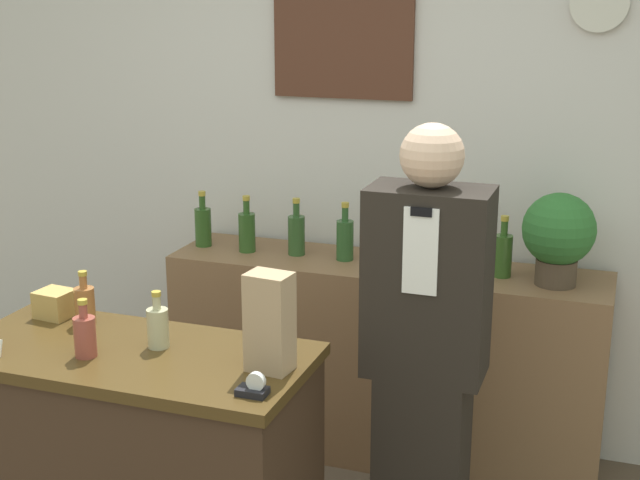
{
  "coord_description": "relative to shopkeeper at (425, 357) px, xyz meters",
  "views": [
    {
      "loc": [
        1.09,
        -1.87,
        2.06
      ],
      "look_at": [
        0.04,
        1.09,
        1.17
      ],
      "focal_mm": 50.0,
      "sensor_mm": 36.0,
      "label": 1
    }
  ],
  "objects": [
    {
      "name": "back_wall",
      "position": [
        -0.48,
        1.03,
        0.54
      ],
      "size": [
        5.2,
        0.09,
        2.7
      ],
      "color": "silver",
      "rests_on": "ground_plane"
    },
    {
      "name": "shelf_bottle_5",
      "position": [
        -0.08,
        0.74,
        0.18
      ],
      "size": [
        0.08,
        0.08,
        0.26
      ],
      "color": "#335422",
      "rests_on": "back_shelf"
    },
    {
      "name": "tape_dispenser",
      "position": [
        -0.36,
        -0.67,
        0.12
      ],
      "size": [
        0.09,
        0.06,
        0.07
      ],
      "color": "black",
      "rests_on": "display_counter"
    },
    {
      "name": "shelf_bottle_0",
      "position": [
        -1.23,
        0.75,
        0.18
      ],
      "size": [
        0.08,
        0.08,
        0.26
      ],
      "color": "#2B4F1E",
      "rests_on": "back_shelf"
    },
    {
      "name": "gift_box",
      "position": [
        -1.29,
        -0.31,
        0.15
      ],
      "size": [
        0.13,
        0.12,
        0.1
      ],
      "color": "tan",
      "rests_on": "display_counter"
    },
    {
      "name": "paper_bag",
      "position": [
        -0.38,
        -0.49,
        0.26
      ],
      "size": [
        0.15,
        0.12,
        0.31
      ],
      "color": "tan",
      "rests_on": "display_counter"
    },
    {
      "name": "counter_bottle_3",
      "position": [
        -0.8,
        -0.44,
        0.17
      ],
      "size": [
        0.07,
        0.07,
        0.19
      ],
      "color": "#B4B086",
      "rests_on": "display_counter"
    },
    {
      "name": "back_shelf",
      "position": [
        -0.35,
        0.75,
        -0.37
      ],
      "size": [
        1.92,
        0.44,
        0.9
      ],
      "color": "brown",
      "rests_on": "ground_plane"
    },
    {
      "name": "shelf_bottle_6",
      "position": [
        0.15,
        0.75,
        0.18
      ],
      "size": [
        0.08,
        0.08,
        0.26
      ],
      "color": "#315620",
      "rests_on": "back_shelf"
    },
    {
      "name": "shelf_bottle_3",
      "position": [
        -0.54,
        0.76,
        0.18
      ],
      "size": [
        0.08,
        0.08,
        0.26
      ],
      "color": "#2A5327",
      "rests_on": "back_shelf"
    },
    {
      "name": "shelf_bottle_1",
      "position": [
        -1.0,
        0.73,
        0.18
      ],
      "size": [
        0.08,
        0.08,
        0.26
      ],
      "color": "#2C5120",
      "rests_on": "back_shelf"
    },
    {
      "name": "shelf_bottle_2",
      "position": [
        -0.77,
        0.76,
        0.18
      ],
      "size": [
        0.08,
        0.08,
        0.26
      ],
      "color": "#2D5026",
      "rests_on": "back_shelf"
    },
    {
      "name": "counter_bottle_2",
      "position": [
        -0.98,
        -0.59,
        0.17
      ],
      "size": [
        0.07,
        0.07,
        0.19
      ],
      "color": "brown",
      "rests_on": "display_counter"
    },
    {
      "name": "counter_bottle_1",
      "position": [
        -1.15,
        -0.34,
        0.17
      ],
      "size": [
        0.07,
        0.07,
        0.19
      ],
      "color": "#9E6132",
      "rests_on": "display_counter"
    },
    {
      "name": "potted_plant",
      "position": [
        0.37,
        0.71,
        0.3
      ],
      "size": [
        0.29,
        0.29,
        0.38
      ],
      "color": "#4C3D2D",
      "rests_on": "back_shelf"
    },
    {
      "name": "shelf_bottle_4",
      "position": [
        -0.31,
        0.75,
        0.18
      ],
      "size": [
        0.08,
        0.08,
        0.26
      ],
      "color": "#2C4A22",
      "rests_on": "back_shelf"
    },
    {
      "name": "display_counter",
      "position": [
        -0.87,
        -0.5,
        -0.36
      ],
      "size": [
        1.18,
        0.56,
        0.92
      ],
      "color": "#382619",
      "rests_on": "ground_plane"
    },
    {
      "name": "shopkeeper",
      "position": [
        0.0,
        0.0,
        0.0
      ],
      "size": [
        0.41,
        0.26,
        1.64
      ],
      "color": "black",
      "rests_on": "ground_plane"
    }
  ]
}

